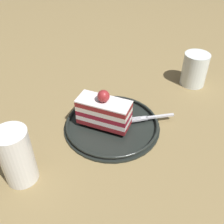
# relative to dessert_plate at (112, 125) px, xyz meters

# --- Properties ---
(ground_plane) EXTENTS (2.40, 2.40, 0.00)m
(ground_plane) POSITION_rel_dessert_plate_xyz_m (-0.02, -0.01, -0.01)
(ground_plane) COLOR olive
(dessert_plate) EXTENTS (0.22, 0.22, 0.01)m
(dessert_plate) POSITION_rel_dessert_plate_xyz_m (0.00, 0.00, 0.00)
(dessert_plate) COLOR black
(dessert_plate) RESTS_ON ground_plane
(cake_slice) EXTENTS (0.12, 0.06, 0.09)m
(cake_slice) POSITION_rel_dessert_plate_xyz_m (-0.02, -0.01, 0.04)
(cake_slice) COLOR maroon
(cake_slice) RESTS_ON dessert_plate
(fork) EXTENTS (0.10, 0.06, 0.00)m
(fork) POSITION_rel_dessert_plate_xyz_m (0.08, 0.04, 0.01)
(fork) COLOR silver
(fork) RESTS_ON dessert_plate
(drink_glass_near) EXTENTS (0.07, 0.07, 0.09)m
(drink_glass_near) POSITION_rel_dessert_plate_xyz_m (0.16, 0.25, 0.03)
(drink_glass_near) COLOR white
(drink_glass_near) RESTS_ON ground_plane
(drink_glass_far) EXTENTS (0.06, 0.06, 0.12)m
(drink_glass_far) POSITION_rel_dessert_plate_xyz_m (-0.12, -0.19, 0.05)
(drink_glass_far) COLOR white
(drink_glass_far) RESTS_ON ground_plane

